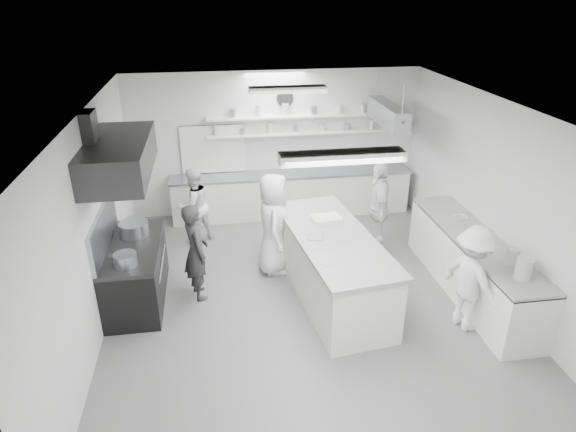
{
  "coord_description": "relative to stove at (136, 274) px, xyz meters",
  "views": [
    {
      "loc": [
        -1.29,
        -6.5,
        4.53
      ],
      "look_at": [
        -0.18,
        0.6,
        1.18
      ],
      "focal_mm": 31.05,
      "sensor_mm": 36.0,
      "label": 1
    }
  ],
  "objects": [
    {
      "name": "floor",
      "position": [
        2.6,
        -0.4,
        -0.46
      ],
      "size": [
        6.0,
        7.0,
        0.02
      ],
      "primitive_type": "cube",
      "color": "gray",
      "rests_on": "ground"
    },
    {
      "name": "ceiling",
      "position": [
        2.6,
        -0.4,
        2.56
      ],
      "size": [
        6.0,
        7.0,
        0.02
      ],
      "primitive_type": "cube",
      "color": "silver",
      "rests_on": "wall_back"
    },
    {
      "name": "wall_back",
      "position": [
        2.6,
        3.1,
        1.05
      ],
      "size": [
        6.0,
        0.04,
        3.0
      ],
      "primitive_type": "cube",
      "color": "silver",
      "rests_on": "floor"
    },
    {
      "name": "wall_front",
      "position": [
        2.6,
        -3.9,
        1.05
      ],
      "size": [
        6.0,
        0.04,
        3.0
      ],
      "primitive_type": "cube",
      "color": "silver",
      "rests_on": "floor"
    },
    {
      "name": "wall_left",
      "position": [
        -0.4,
        -0.4,
        1.05
      ],
      "size": [
        0.04,
        7.0,
        3.0
      ],
      "primitive_type": "cube",
      "color": "silver",
      "rests_on": "floor"
    },
    {
      "name": "wall_right",
      "position": [
        5.6,
        -0.4,
        1.05
      ],
      "size": [
        0.04,
        7.0,
        3.0
      ],
      "primitive_type": "cube",
      "color": "silver",
      "rests_on": "floor"
    },
    {
      "name": "stove",
      "position": [
        0.0,
        0.0,
        0.0
      ],
      "size": [
        0.8,
        1.8,
        0.9
      ],
      "primitive_type": "cube",
      "color": "black",
      "rests_on": "floor"
    },
    {
      "name": "exhaust_hood",
      "position": [
        0.0,
        -0.0,
        1.9
      ],
      "size": [
        0.85,
        2.0,
        0.5
      ],
      "primitive_type": "cube",
      "color": "#2B2A2B",
      "rests_on": "wall_left"
    },
    {
      "name": "back_counter",
      "position": [
        2.9,
        2.8,
        0.01
      ],
      "size": [
        5.0,
        0.6,
        0.92
      ],
      "primitive_type": "cube",
      "color": "white",
      "rests_on": "floor"
    },
    {
      "name": "shelf_lower",
      "position": [
        3.3,
        2.97,
        1.3
      ],
      "size": [
        4.2,
        0.26,
        0.04
      ],
      "primitive_type": "cube",
      "color": "white",
      "rests_on": "wall_back"
    },
    {
      "name": "shelf_upper",
      "position": [
        3.3,
        2.97,
        1.65
      ],
      "size": [
        4.2,
        0.26,
        0.04
      ],
      "primitive_type": "cube",
      "color": "white",
      "rests_on": "wall_back"
    },
    {
      "name": "pass_through_window",
      "position": [
        1.3,
        3.08,
        1.0
      ],
      "size": [
        1.3,
        0.04,
        1.0
      ],
      "primitive_type": "cube",
      "color": "black",
      "rests_on": "wall_back"
    },
    {
      "name": "wall_clock",
      "position": [
        2.8,
        3.06,
        2.0
      ],
      "size": [
        0.32,
        0.05,
        0.32
      ],
      "primitive_type": "cylinder",
      "rotation": [
        1.57,
        0.0,
        0.0
      ],
      "color": "white",
      "rests_on": "wall_back"
    },
    {
      "name": "right_counter",
      "position": [
        5.25,
        -0.6,
        0.02
      ],
      "size": [
        0.74,
        3.3,
        0.94
      ],
      "primitive_type": "cube",
      "color": "white",
      "rests_on": "floor"
    },
    {
      "name": "pot_rack",
      "position": [
        4.6,
        2.0,
        1.85
      ],
      "size": [
        0.3,
        1.6,
        0.4
      ],
      "primitive_type": "cube",
      "color": "#9A9DA4",
      "rests_on": "ceiling"
    },
    {
      "name": "light_fixture_front",
      "position": [
        2.6,
        -2.2,
        2.49
      ],
      "size": [
        1.3,
        0.25,
        0.1
      ],
      "primitive_type": "cube",
      "color": "white",
      "rests_on": "ceiling"
    },
    {
      "name": "light_fixture_rear",
      "position": [
        2.6,
        1.4,
        2.49
      ],
      "size": [
        1.3,
        0.25,
        0.1
      ],
      "primitive_type": "cube",
      "color": "white",
      "rests_on": "ceiling"
    },
    {
      "name": "prep_island",
      "position": [
        3.02,
        -0.38,
        0.07
      ],
      "size": [
        1.39,
        2.92,
        1.04
      ],
      "primitive_type": "cube",
      "rotation": [
        0.0,
        0.0,
        0.13
      ],
      "color": "white",
      "rests_on": "floor"
    },
    {
      "name": "stove_pot",
      "position": [
        0.0,
        0.35,
        0.59
      ],
      "size": [
        0.45,
        0.45,
        0.26
      ],
      "primitive_type": "cylinder",
      "color": "#9A9DA4",
      "rests_on": "stove"
    },
    {
      "name": "cook_stove",
      "position": [
        0.94,
        -0.05,
        0.34
      ],
      "size": [
        0.52,
        0.66,
        1.58
      ],
      "primitive_type": "imported",
      "rotation": [
        0.0,
        0.0,
        1.84
      ],
      "color": "#2E2E2E",
      "rests_on": "floor"
    },
    {
      "name": "cook_back",
      "position": [
        0.87,
        1.86,
        0.29
      ],
      "size": [
        0.91,
        0.87,
        1.48
      ],
      "primitive_type": "imported",
      "rotation": [
        0.0,
        0.0,
        -2.55
      ],
      "color": "white",
      "rests_on": "floor"
    },
    {
      "name": "cook_island_left",
      "position": [
        2.23,
        0.56,
        0.43
      ],
      "size": [
        0.65,
        0.91,
        1.76
      ],
      "primitive_type": "imported",
      "rotation": [
        0.0,
        0.0,
        1.47
      ],
      "color": "white",
      "rests_on": "floor"
    },
    {
      "name": "cook_island_right",
      "position": [
        4.19,
        0.98,
        0.41
      ],
      "size": [
        0.63,
        1.07,
        1.71
      ],
      "primitive_type": "imported",
      "rotation": [
        0.0,
        0.0,
        -1.79
      ],
      "color": "white",
      "rests_on": "floor"
    },
    {
      "name": "cook_right",
      "position": [
        4.77,
        -1.45,
        0.35
      ],
      "size": [
        0.86,
        1.15,
        1.59
      ],
      "primitive_type": "imported",
      "rotation": [
        0.0,
        0.0,
        1.85
      ],
      "color": "white",
      "rests_on": "floor"
    },
    {
      "name": "bowl_island_a",
      "position": [
        2.73,
        -0.41,
        0.61
      ],
      "size": [
        0.27,
        0.27,
        0.06
      ],
      "primitive_type": "imported",
      "rotation": [
        0.0,
        0.0,
        -0.13
      ],
      "color": "#9A9DA4",
      "rests_on": "prep_island"
    },
    {
      "name": "bowl_island_b",
      "position": [
        2.74,
        -1.16,
        0.62
      ],
      "size": [
        0.27,
        0.27,
        0.06
      ],
      "primitive_type": "imported",
      "rotation": [
        0.0,
        0.0,
        -0.39
      ],
      "color": "white",
      "rests_on": "prep_island"
    },
    {
      "name": "bowl_right",
      "position": [
        5.33,
        0.11,
        0.52
      ],
      "size": [
        0.26,
        0.26,
        0.06
      ],
      "primitive_type": "imported",
      "rotation": [
        0.0,
        0.0,
        0.11
      ],
      "color": "white",
      "rests_on": "right_counter"
    }
  ]
}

